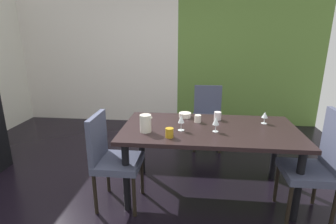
{
  "coord_description": "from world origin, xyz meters",
  "views": [
    {
      "loc": [
        0.59,
        -2.42,
        1.68
      ],
      "look_at": [
        0.3,
        0.36,
        0.85
      ],
      "focal_mm": 28.0,
      "sensor_mm": 36.0,
      "label": 1
    }
  ],
  "objects_px": {
    "pitcher_center": "(146,123)",
    "cup_near_window": "(169,133)",
    "cup_near_shelf": "(198,119)",
    "cup_left": "(218,116)",
    "chair_left_near": "(111,155)",
    "wine_glass_east": "(181,120)",
    "wine_glass_south": "(265,115)",
    "serving_bowl_rear": "(185,115)",
    "chair_right_near": "(319,162)",
    "chair_head_far": "(208,113)",
    "dining_table": "(209,135)",
    "wine_glass_right": "(216,121)"
  },
  "relations": [
    {
      "from": "pitcher_center",
      "to": "cup_near_window",
      "type": "bearing_deg",
      "value": -26.06
    },
    {
      "from": "cup_near_shelf",
      "to": "cup_left",
      "type": "height_order",
      "value": "cup_left"
    },
    {
      "from": "cup_near_shelf",
      "to": "cup_near_window",
      "type": "bearing_deg",
      "value": -119.55
    },
    {
      "from": "chair_left_near",
      "to": "cup_left",
      "type": "distance_m",
      "value": 1.24
    },
    {
      "from": "wine_glass_east",
      "to": "wine_glass_south",
      "type": "bearing_deg",
      "value": 18.94
    },
    {
      "from": "chair_left_near",
      "to": "serving_bowl_rear",
      "type": "height_order",
      "value": "chair_left_near"
    },
    {
      "from": "serving_bowl_rear",
      "to": "cup_near_window",
      "type": "xyz_separation_m",
      "value": [
        -0.12,
        -0.63,
        0.02
      ]
    },
    {
      "from": "wine_glass_south",
      "to": "serving_bowl_rear",
      "type": "relative_size",
      "value": 0.92
    },
    {
      "from": "cup_left",
      "to": "pitcher_center",
      "type": "relative_size",
      "value": 0.51
    },
    {
      "from": "cup_near_window",
      "to": "serving_bowl_rear",
      "type": "bearing_deg",
      "value": 79.35
    },
    {
      "from": "chair_right_near",
      "to": "wine_glass_south",
      "type": "xyz_separation_m",
      "value": [
        -0.39,
        0.48,
        0.29
      ]
    },
    {
      "from": "wine_glass_south",
      "to": "pitcher_center",
      "type": "xyz_separation_m",
      "value": [
        -1.22,
        -0.37,
        -0.0
      ]
    },
    {
      "from": "chair_left_near",
      "to": "cup_left",
      "type": "height_order",
      "value": "chair_left_near"
    },
    {
      "from": "serving_bowl_rear",
      "to": "cup_left",
      "type": "relative_size",
      "value": 1.58
    },
    {
      "from": "chair_right_near",
      "to": "wine_glass_east",
      "type": "bearing_deg",
      "value": 82.16
    },
    {
      "from": "wine_glass_east",
      "to": "cup_left",
      "type": "distance_m",
      "value": 0.55
    },
    {
      "from": "chair_left_near",
      "to": "wine_glass_east",
      "type": "distance_m",
      "value": 0.78
    },
    {
      "from": "cup_left",
      "to": "pitcher_center",
      "type": "height_order",
      "value": "pitcher_center"
    },
    {
      "from": "chair_left_near",
      "to": "cup_left",
      "type": "xyz_separation_m",
      "value": [
        1.07,
        0.56,
        0.27
      ]
    },
    {
      "from": "cup_near_shelf",
      "to": "cup_left",
      "type": "bearing_deg",
      "value": 26.75
    },
    {
      "from": "chair_head_far",
      "to": "chair_right_near",
      "type": "height_order",
      "value": "chair_right_near"
    },
    {
      "from": "wine_glass_south",
      "to": "cup_left",
      "type": "relative_size",
      "value": 1.46
    },
    {
      "from": "wine_glass_east",
      "to": "cup_near_window",
      "type": "xyz_separation_m",
      "value": [
        -0.1,
        -0.19,
        -0.07
      ]
    },
    {
      "from": "dining_table",
      "to": "wine_glass_south",
      "type": "xyz_separation_m",
      "value": [
        0.59,
        0.19,
        0.18
      ]
    },
    {
      "from": "cup_near_shelf",
      "to": "cup_left",
      "type": "relative_size",
      "value": 0.9
    },
    {
      "from": "chair_left_near",
      "to": "wine_glass_right",
      "type": "distance_m",
      "value": 1.09
    },
    {
      "from": "chair_left_near",
      "to": "cup_near_shelf",
      "type": "xyz_separation_m",
      "value": [
        0.85,
        0.45,
        0.27
      ]
    },
    {
      "from": "wine_glass_east",
      "to": "cup_left",
      "type": "xyz_separation_m",
      "value": [
        0.39,
        0.39,
        -0.07
      ]
    },
    {
      "from": "cup_near_shelf",
      "to": "cup_left",
      "type": "distance_m",
      "value": 0.25
    },
    {
      "from": "chair_head_far",
      "to": "cup_left",
      "type": "bearing_deg",
      "value": 93.27
    },
    {
      "from": "wine_glass_right",
      "to": "cup_near_shelf",
      "type": "height_order",
      "value": "wine_glass_right"
    },
    {
      "from": "wine_glass_east",
      "to": "wine_glass_south",
      "type": "height_order",
      "value": "wine_glass_east"
    },
    {
      "from": "serving_bowl_rear",
      "to": "chair_right_near",
      "type": "bearing_deg",
      "value": -26.24
    },
    {
      "from": "chair_left_near",
      "to": "cup_near_shelf",
      "type": "distance_m",
      "value": 1.0
    },
    {
      "from": "chair_head_far",
      "to": "wine_glass_south",
      "type": "relative_size",
      "value": 7.16
    },
    {
      "from": "chair_head_far",
      "to": "cup_near_shelf",
      "type": "bearing_deg",
      "value": 81.73
    },
    {
      "from": "serving_bowl_rear",
      "to": "cup_near_window",
      "type": "height_order",
      "value": "cup_near_window"
    },
    {
      "from": "wine_glass_south",
      "to": "chair_left_near",
      "type": "bearing_deg",
      "value": -163.06
    },
    {
      "from": "dining_table",
      "to": "pitcher_center",
      "type": "xyz_separation_m",
      "value": [
        -0.63,
        -0.18,
        0.17
      ]
    },
    {
      "from": "pitcher_center",
      "to": "serving_bowl_rear",
      "type": "bearing_deg",
      "value": 54.53
    },
    {
      "from": "wine_glass_east",
      "to": "cup_near_window",
      "type": "bearing_deg",
      "value": -116.97
    },
    {
      "from": "wine_glass_right",
      "to": "wine_glass_east",
      "type": "xyz_separation_m",
      "value": [
        -0.34,
        0.0,
        0.0
      ]
    },
    {
      "from": "wine_glass_east",
      "to": "cup_left",
      "type": "height_order",
      "value": "wine_glass_east"
    },
    {
      "from": "wine_glass_south",
      "to": "cup_near_shelf",
      "type": "relative_size",
      "value": 1.61
    },
    {
      "from": "chair_right_near",
      "to": "cup_near_window",
      "type": "relative_size",
      "value": 11.65
    },
    {
      "from": "pitcher_center",
      "to": "chair_head_far",
      "type": "bearing_deg",
      "value": 65.4
    },
    {
      "from": "cup_near_window",
      "to": "pitcher_center",
      "type": "height_order",
      "value": "pitcher_center"
    },
    {
      "from": "dining_table",
      "to": "chair_head_far",
      "type": "bearing_deg",
      "value": 88.08
    },
    {
      "from": "wine_glass_right",
      "to": "pitcher_center",
      "type": "relative_size",
      "value": 0.91
    },
    {
      "from": "chair_right_near",
      "to": "cup_near_window",
      "type": "height_order",
      "value": "chair_right_near"
    }
  ]
}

